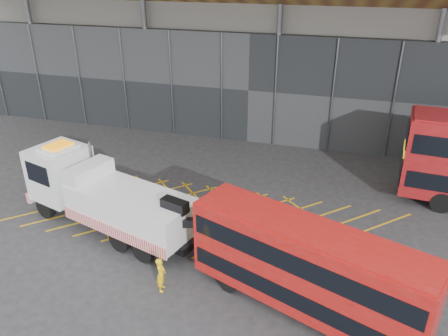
% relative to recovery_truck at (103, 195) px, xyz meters
% --- Properties ---
extents(ground_plane, '(120.00, 120.00, 0.00)m').
position_rel_recovery_truck_xyz_m(ground_plane, '(2.35, 2.19, -1.87)').
color(ground_plane, '#2B2A2D').
extents(road_markings, '(21.56, 7.16, 0.01)m').
position_rel_recovery_truck_xyz_m(road_markings, '(4.75, 2.19, -1.87)').
color(road_markings, gold).
rests_on(road_markings, ground_plane).
extents(construction_building, '(55.00, 23.97, 18.00)m').
position_rel_recovery_truck_xyz_m(construction_building, '(4.28, 20.58, 7.11)').
color(construction_building, gray).
rests_on(construction_building, ground_plane).
extents(recovery_truck, '(11.55, 5.49, 4.05)m').
position_rel_recovery_truck_xyz_m(recovery_truck, '(0.00, 0.00, 0.00)').
color(recovery_truck, black).
rests_on(recovery_truck, ground_plane).
extents(bus_towed, '(9.59, 5.40, 3.85)m').
position_rel_recovery_truck_xyz_m(bus_towed, '(10.61, -3.16, 0.27)').
color(bus_towed, '#9E0F0C').
rests_on(bus_towed, ground_plane).
extents(worker, '(0.51, 0.65, 1.59)m').
position_rel_recovery_truck_xyz_m(worker, '(4.76, -3.70, -1.07)').
color(worker, yellow).
rests_on(worker, ground_plane).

